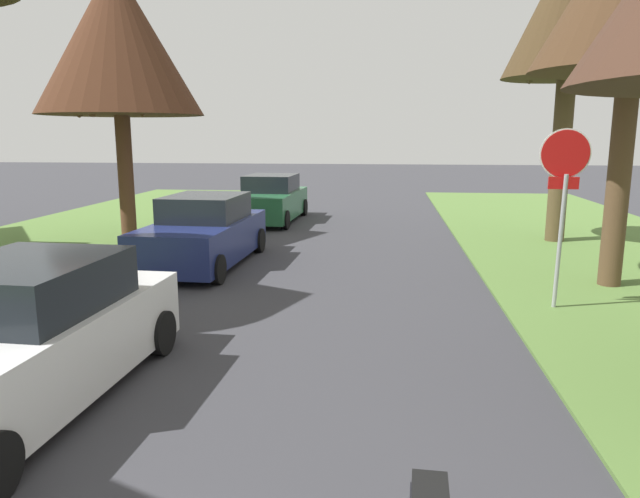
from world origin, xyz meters
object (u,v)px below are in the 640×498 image
object	(u,v)px
street_tree_left_mid_b	(117,41)
parked_sedan_white	(22,340)
stop_sign_far	(564,180)
parked_sedan_navy	(204,233)
street_tree_right_far	(572,7)
parked_sedan_green	(270,200)

from	to	relation	value
street_tree_left_mid_b	parked_sedan_white	bearing A→B (deg)	-71.94
stop_sign_far	parked_sedan_navy	world-z (taller)	stop_sign_far
street_tree_left_mid_b	parked_sedan_navy	distance (m)	6.05
street_tree_right_far	parked_sedan_white	bearing A→B (deg)	-128.12
stop_sign_far	parked_sedan_navy	size ratio (longest dim) A/B	0.67
parked_sedan_green	street_tree_right_far	bearing A→B (deg)	-19.96
parked_sedan_green	parked_sedan_navy	bearing A→B (deg)	-91.37
street_tree_left_mid_b	street_tree_right_far	bearing A→B (deg)	6.00
stop_sign_far	street_tree_right_far	distance (m)	7.89
stop_sign_far	street_tree_left_mid_b	xyz separation A→B (m)	(-9.92, 5.37, 3.13)
street_tree_left_mid_b	parked_sedan_navy	bearing A→B (deg)	-41.23
stop_sign_far	parked_sedan_white	size ratio (longest dim) A/B	0.67
street_tree_right_far	parked_sedan_navy	bearing A→B (deg)	-156.40
street_tree_right_far	parked_sedan_navy	size ratio (longest dim) A/B	1.80
parked_sedan_navy	parked_sedan_green	distance (m)	6.93
stop_sign_far	street_tree_right_far	bearing A→B (deg)	74.96
street_tree_right_far	parked_sedan_white	xyz separation A→B (m)	(-8.54, -10.89, -5.41)
street_tree_left_mid_b	parked_sedan_white	xyz separation A→B (m)	(3.15, -9.66, -4.60)
parked_sedan_navy	parked_sedan_green	bearing A→B (deg)	88.63
stop_sign_far	street_tree_right_far	world-z (taller)	street_tree_right_far
street_tree_left_mid_b	parked_sedan_green	world-z (taller)	street_tree_left_mid_b
street_tree_right_far	parked_sedan_white	distance (m)	14.86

